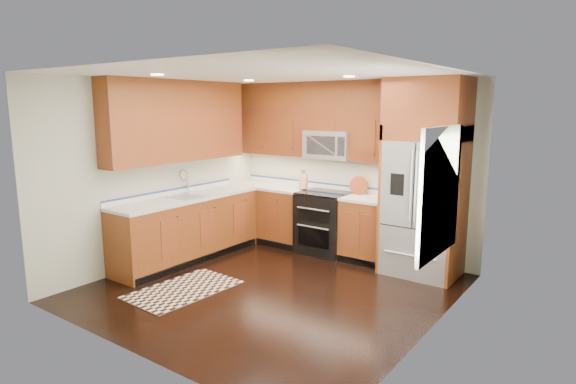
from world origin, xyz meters
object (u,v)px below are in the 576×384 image
Objects in this scene: range at (325,223)px; knife_block at (303,181)px; rug at (184,289)px; refrigerator at (425,178)px; utensil_crock at (384,190)px.

knife_block reaches higher than range.
range is at bearing 78.86° from rug.
refrigerator is at bearing -1.40° from range.
range is 3.05× the size of knife_block.
knife_block is (-0.44, 0.06, 0.60)m from range.
refrigerator is 1.96× the size of rug.
refrigerator is 3.41m from rug.
knife_block is (-1.99, 0.10, -0.24)m from refrigerator.
knife_block is 1.32m from utensil_crock.
utensil_crock is (1.32, 0.14, -0.02)m from knife_block.
rug is at bearing -132.92° from refrigerator.
refrigerator reaches higher than utensil_crock.
utensil_crock is (0.88, 0.20, 0.58)m from range.
refrigerator is at bearing -19.44° from utensil_crock.
refrigerator reaches higher than range.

